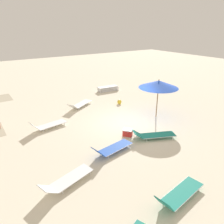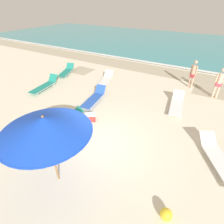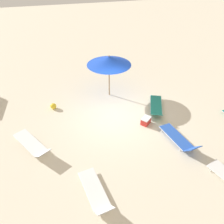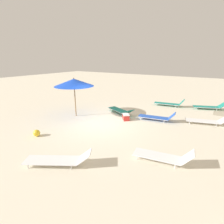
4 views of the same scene
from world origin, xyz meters
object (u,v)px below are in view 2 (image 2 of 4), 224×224
at_px(beach_umbrella, 45,125).
at_px(beach_ball, 166,214).
at_px(sun_lounger_near_water_left, 60,121).
at_px(cooler_box, 90,117).
at_px(sun_lounger_near_water_right, 94,98).
at_px(sun_lounger_mid_beach_pair_a, 45,85).
at_px(sun_lounger_mid_beach_solo, 66,71).
at_px(sun_lounger_beside_umbrella, 105,79).
at_px(beachgoer_wading_adult, 193,72).
at_px(sun_lounger_mid_beach_pair_b, 219,159).
at_px(sun_lounger_under_umbrella, 177,104).
at_px(beachgoer_shoreline_child, 219,81).

xyz_separation_m(beach_umbrella, beach_ball, (3.29, 0.57, -1.99)).
distance_m(sun_lounger_near_water_left, cooler_box, 1.39).
bearing_deg(sun_lounger_near_water_right, sun_lounger_mid_beach_pair_a, 174.57).
relative_size(sun_lounger_mid_beach_solo, beach_ball, 6.79).
bearing_deg(sun_lounger_beside_umbrella, sun_lounger_mid_beach_solo, 165.58).
bearing_deg(sun_lounger_near_water_left, beachgoer_wading_adult, 82.82).
bearing_deg(sun_lounger_mid_beach_pair_b, sun_lounger_near_water_right, 136.57).
xyz_separation_m(sun_lounger_under_umbrella, sun_lounger_mid_beach_pair_b, (2.17, -3.04, -0.01)).
height_order(sun_lounger_near_water_left, sun_lounger_mid_beach_solo, sun_lounger_mid_beach_solo).
height_order(sun_lounger_mid_beach_pair_a, beachgoer_shoreline_child, beachgoer_shoreline_child).
distance_m(sun_lounger_mid_beach_pair_a, beachgoer_shoreline_child, 10.41).
distance_m(sun_lounger_near_water_left, beachgoer_shoreline_child, 8.82).
relative_size(sun_lounger_mid_beach_solo, beachgoer_wading_adult, 1.25).
distance_m(sun_lounger_beside_umbrella, sun_lounger_mid_beach_solo, 3.47).
relative_size(sun_lounger_near_water_left, sun_lounger_near_water_right, 1.05).
bearing_deg(beachgoer_shoreline_child, cooler_box, 36.93).
xyz_separation_m(sun_lounger_mid_beach_pair_a, sun_lounger_mid_beach_pair_b, (10.02, -1.17, -0.01)).
height_order(sun_lounger_mid_beach_pair_a, beach_ball, sun_lounger_mid_beach_pair_a).
height_order(sun_lounger_mid_beach_pair_b, beachgoer_wading_adult, beachgoer_wading_adult).
xyz_separation_m(sun_lounger_under_umbrella, sun_lounger_near_water_right, (-4.14, -1.63, -0.00)).
bearing_deg(sun_lounger_under_umbrella, beachgoer_wading_adult, 78.67).
xyz_separation_m(beach_umbrella, sun_lounger_mid_beach_solo, (-6.34, 7.17, -1.95)).
distance_m(beach_umbrella, sun_lounger_beside_umbrella, 8.08).
relative_size(sun_lounger_near_water_right, beachgoer_shoreline_child, 1.25).
relative_size(sun_lounger_near_water_left, sun_lounger_mid_beach_pair_a, 1.02).
xyz_separation_m(beach_umbrella, sun_lounger_near_water_right, (-1.96, 4.72, -1.94)).
xyz_separation_m(sun_lounger_under_umbrella, sun_lounger_mid_beach_solo, (-8.51, 0.82, -0.01)).
bearing_deg(sun_lounger_near_water_right, sun_lounger_mid_beach_solo, 141.55).
bearing_deg(beachgoer_shoreline_child, sun_lounger_mid_beach_solo, -3.56).
relative_size(beachgoer_wading_adult, beachgoer_shoreline_child, 1.00).
bearing_deg(beachgoer_shoreline_child, beachgoer_wading_adult, -38.15).
relative_size(sun_lounger_under_umbrella, sun_lounger_near_water_left, 0.93).
bearing_deg(beachgoer_shoreline_child, sun_lounger_under_umbrella, 43.31).
height_order(sun_lounger_under_umbrella, beachgoer_wading_adult, beachgoer_wading_adult).
relative_size(beach_umbrella, sun_lounger_mid_beach_pair_b, 1.06).
relative_size(beachgoer_shoreline_child, beach_ball, 5.44).
bearing_deg(sun_lounger_near_water_right, cooler_box, -69.56).
relative_size(sun_lounger_under_umbrella, beach_ball, 6.62).
bearing_deg(beach_ball, cooler_box, 149.61).
distance_m(beachgoer_wading_adult, beachgoer_shoreline_child, 1.67).
distance_m(sun_lounger_mid_beach_pair_a, sun_lounger_mid_beach_pair_b, 10.09).
distance_m(sun_lounger_under_umbrella, sun_lounger_mid_beach_solo, 8.55).
bearing_deg(cooler_box, sun_lounger_mid_beach_pair_b, -36.90).
distance_m(sun_lounger_beside_umbrella, sun_lounger_mid_beach_pair_b, 8.24).
relative_size(sun_lounger_mid_beach_solo, sun_lounger_mid_beach_pair_a, 0.97).
height_order(sun_lounger_near_water_left, sun_lounger_mid_beach_pair_b, sun_lounger_mid_beach_pair_b).
distance_m(sun_lounger_near_water_right, beachgoer_shoreline_child, 7.05).
height_order(sun_lounger_beside_umbrella, beach_ball, sun_lounger_beside_umbrella).
bearing_deg(beach_umbrella, beach_ball, 9.79).
height_order(sun_lounger_near_water_right, sun_lounger_mid_beach_pair_b, sun_lounger_near_water_right).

